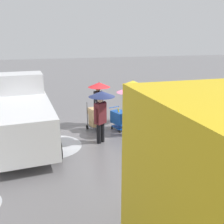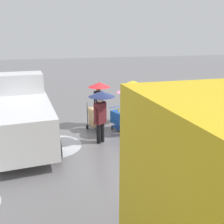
# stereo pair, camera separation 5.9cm
# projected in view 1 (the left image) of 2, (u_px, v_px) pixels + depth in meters

# --- Properties ---
(ground_plane) EXTENTS (90.00, 90.00, 0.00)m
(ground_plane) POSITION_uv_depth(u_px,v_px,m) (112.00, 131.00, 11.21)
(ground_plane) COLOR slate
(slush_patch_near_cluster) EXTENTS (2.42, 2.42, 0.01)m
(slush_patch_near_cluster) POSITION_uv_depth(u_px,v_px,m) (5.00, 134.00, 10.87)
(slush_patch_near_cluster) COLOR #999BA0
(slush_patch_near_cluster) RESTS_ON ground
(slush_patch_under_van) EXTENTS (2.29, 2.29, 0.01)m
(slush_patch_under_van) POSITION_uv_depth(u_px,v_px,m) (52.00, 146.00, 9.62)
(slush_patch_under_van) COLOR silver
(slush_patch_under_van) RESTS_ON ground
(slush_patch_far_side) EXTENTS (2.66, 2.66, 0.01)m
(slush_patch_far_side) POSITION_uv_depth(u_px,v_px,m) (188.00, 162.00, 8.39)
(slush_patch_far_side) COLOR silver
(slush_patch_far_side) RESTS_ON ground
(cargo_van_parked_right) EXTENTS (2.34, 5.41, 2.60)m
(cargo_van_parked_right) POSITION_uv_depth(u_px,v_px,m) (24.00, 115.00, 9.65)
(cargo_van_parked_right) COLOR white
(cargo_van_parked_right) RESTS_ON ground
(shopping_cart_vendor) EXTENTS (0.78, 0.95, 1.04)m
(shopping_cart_vendor) POSITION_uv_depth(u_px,v_px,m) (120.00, 118.00, 11.23)
(shopping_cart_vendor) COLOR #1951B2
(shopping_cart_vendor) RESTS_ON ground
(hand_dolly_boxes) EXTENTS (0.65, 0.79, 1.32)m
(hand_dolly_boxes) POSITION_uv_depth(u_px,v_px,m) (94.00, 117.00, 11.15)
(hand_dolly_boxes) COLOR #515156
(hand_dolly_boxes) RESTS_ON ground
(pedestrian_pink_side) EXTENTS (1.04, 1.04, 2.15)m
(pedestrian_pink_side) POSITION_uv_depth(u_px,v_px,m) (130.00, 100.00, 10.36)
(pedestrian_pink_side) COLOR black
(pedestrian_pink_side) RESTS_ON ground
(pedestrian_black_side) EXTENTS (1.04, 1.04, 2.15)m
(pedestrian_black_side) POSITION_uv_depth(u_px,v_px,m) (133.00, 91.00, 12.11)
(pedestrian_black_side) COLOR black
(pedestrian_black_side) RESTS_ON ground
(pedestrian_white_side) EXTENTS (1.04, 1.04, 2.15)m
(pedestrian_white_side) POSITION_uv_depth(u_px,v_px,m) (101.00, 104.00, 9.60)
(pedestrian_white_side) COLOR black
(pedestrian_white_side) RESTS_ON ground
(pedestrian_far_side) EXTENTS (1.04, 1.04, 2.15)m
(pedestrian_far_side) POSITION_uv_depth(u_px,v_px,m) (99.00, 93.00, 11.56)
(pedestrian_far_side) COLOR black
(pedestrian_far_side) RESTS_ON ground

